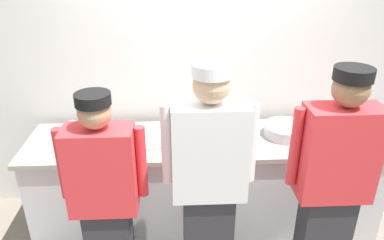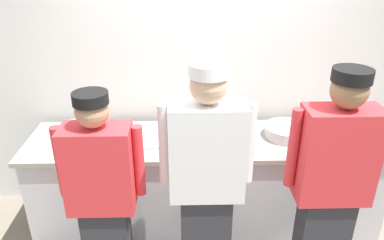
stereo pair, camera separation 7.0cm
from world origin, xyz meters
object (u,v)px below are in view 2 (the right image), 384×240
at_px(sheet_tray, 154,139).
at_px(squeeze_bottle_secondary, 319,131).
at_px(plate_stack_rear, 106,140).
at_px(deli_cup, 74,125).
at_px(ramekin_orange_sauce, 121,128).
at_px(ramekin_green_sauce, 245,126).
at_px(ramekin_yellow_sauce, 71,135).
at_px(ramekin_red_sauce, 254,136).
at_px(chef_far_right, 331,185).
at_px(chef_near_left, 103,195).
at_px(chef_center, 206,181).
at_px(squeeze_bottle_spare, 101,119).
at_px(plate_stack_front, 206,141).
at_px(squeeze_bottle_primary, 233,131).
at_px(mixing_bowl_steel, 287,131).

xyz_separation_m(sheet_tray, squeeze_bottle_secondary, (1.39, -0.03, 0.08)).
relative_size(plate_stack_rear, deli_cup, 2.60).
bearing_deg(ramekin_orange_sauce, plate_stack_rear, -109.14).
bearing_deg(ramekin_green_sauce, plate_stack_rear, -168.45).
height_order(ramekin_yellow_sauce, ramekin_red_sauce, ramekin_yellow_sauce).
bearing_deg(chef_far_right, squeeze_bottle_secondary, 78.16).
height_order(plate_stack_rear, ramekin_red_sauce, plate_stack_rear).
bearing_deg(plate_stack_rear, ramekin_orange_sauce, 70.86).
distance_m(ramekin_green_sauce, deli_cup, 1.53).
relative_size(chef_near_left, ramekin_green_sauce, 15.91).
relative_size(chef_center, squeeze_bottle_spare, 8.86).
xyz_separation_m(plate_stack_front, sheet_tray, (-0.44, 0.07, -0.01)).
distance_m(squeeze_bottle_primary, deli_cup, 1.42).
xyz_separation_m(squeeze_bottle_spare, ramekin_orange_sauce, (0.18, -0.05, -0.07)).
bearing_deg(squeeze_bottle_spare, ramekin_green_sauce, -2.15).
bearing_deg(ramekin_yellow_sauce, deli_cup, 95.11).
bearing_deg(mixing_bowl_steel, deli_cup, 174.61).
bearing_deg(chef_center, squeeze_bottle_secondary, 34.18).
bearing_deg(ramekin_red_sauce, squeeze_bottle_primary, -162.12).
xyz_separation_m(chef_far_right, squeeze_bottle_primary, (-0.57, 0.69, 0.05)).
bearing_deg(squeeze_bottle_spare, sheet_tray, -26.05).
bearing_deg(ramekin_green_sauce, chef_center, -114.12).
height_order(squeeze_bottle_spare, ramekin_orange_sauce, squeeze_bottle_spare).
xyz_separation_m(squeeze_bottle_secondary, ramekin_orange_sauce, (-1.70, 0.22, -0.06)).
relative_size(mixing_bowl_steel, deli_cup, 4.25).
xyz_separation_m(chef_far_right, squeeze_bottle_secondary, (0.15, 0.71, 0.04)).
distance_m(mixing_bowl_steel, deli_cup, 1.88).
bearing_deg(squeeze_bottle_primary, chef_center, -111.89).
relative_size(ramekin_yellow_sauce, ramekin_orange_sauce, 1.05).
distance_m(mixing_bowl_steel, squeeze_bottle_secondary, 0.26).
height_order(mixing_bowl_steel, squeeze_bottle_spare, squeeze_bottle_spare).
bearing_deg(deli_cup, plate_stack_front, -13.26).
distance_m(squeeze_bottle_primary, squeeze_bottle_secondary, 0.72).
relative_size(ramekin_green_sauce, deli_cup, 1.12).
distance_m(squeeze_bottle_spare, ramekin_green_sauce, 1.29).
distance_m(ramekin_orange_sauce, deli_cup, 0.42).
relative_size(plate_stack_front, ramekin_red_sauce, 2.65).
relative_size(plate_stack_front, sheet_tray, 0.49).
distance_m(squeeze_bottle_primary, ramekin_yellow_sauce, 1.39).
relative_size(sheet_tray, deli_cup, 5.60).
height_order(plate_stack_front, ramekin_orange_sauce, plate_stack_front).
xyz_separation_m(plate_stack_front, ramekin_red_sauce, (0.42, 0.08, -0.00)).
bearing_deg(chef_near_left, plate_stack_front, 41.21).
distance_m(squeeze_bottle_primary, squeeze_bottle_spare, 1.19).
bearing_deg(chef_far_right, ramekin_green_sauce, 115.28).
xyz_separation_m(chef_center, ramekin_yellow_sauce, (-1.12, 0.77, -0.04)).
bearing_deg(chef_center, squeeze_bottle_primary, 68.11).
xyz_separation_m(squeeze_bottle_primary, ramekin_orange_sauce, (-0.97, 0.24, -0.07)).
relative_size(squeeze_bottle_spare, ramekin_green_sauce, 1.99).
bearing_deg(mixing_bowl_steel, plate_stack_front, -172.01).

